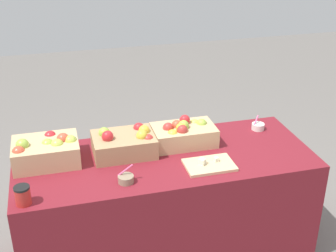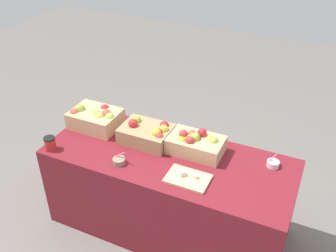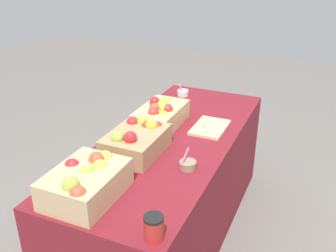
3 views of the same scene
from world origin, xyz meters
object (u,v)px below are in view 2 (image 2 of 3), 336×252
object	(u,v)px
apple_crate_left	(96,118)
coffee_cup	(50,143)
apple_crate_middle	(147,133)
sample_bowl_mid	(273,164)
apple_crate_right	(196,143)
sample_bowl_near	(119,161)
cutting_board_front	(188,178)

from	to	relation	value
apple_crate_left	coffee_cup	xyz separation A→B (m)	(-0.14, -0.42, -0.03)
apple_crate_left	apple_crate_middle	xyz separation A→B (m)	(0.49, -0.01, -0.01)
apple_crate_middle	sample_bowl_mid	distance (m)	0.98
apple_crate_right	sample_bowl_near	xyz separation A→B (m)	(-0.46, -0.37, -0.05)
cutting_board_front	coffee_cup	distance (m)	1.10
apple_crate_right	cutting_board_front	world-z (taller)	apple_crate_right
cutting_board_front	coffee_cup	xyz separation A→B (m)	(-1.10, -0.12, 0.04)
sample_bowl_mid	cutting_board_front	bearing A→B (deg)	-142.08
sample_bowl_mid	apple_crate_middle	bearing A→B (deg)	-174.11
cutting_board_front	sample_bowl_near	xyz separation A→B (m)	(-0.53, -0.05, 0.01)
apple_crate_left	sample_bowl_near	distance (m)	0.56
cutting_board_front	coffee_cup	world-z (taller)	coffee_cup
apple_crate_middle	cutting_board_front	size ratio (longest dim) A/B	1.30
sample_bowl_near	apple_crate_right	bearing A→B (deg)	38.94
sample_bowl_near	apple_crate_middle	bearing A→B (deg)	80.15
apple_crate_left	sample_bowl_near	xyz separation A→B (m)	(0.43, -0.35, -0.06)
apple_crate_left	apple_crate_middle	bearing A→B (deg)	-1.34
cutting_board_front	apple_crate_right	bearing A→B (deg)	102.03
sample_bowl_near	coffee_cup	xyz separation A→B (m)	(-0.57, -0.07, 0.03)
apple_crate_middle	sample_bowl_mid	xyz separation A→B (m)	(0.97, 0.10, -0.05)
cutting_board_front	sample_bowl_mid	xyz separation A→B (m)	(0.51, 0.40, 0.01)
apple_crate_left	coffee_cup	world-z (taller)	apple_crate_left
apple_crate_middle	apple_crate_right	world-z (taller)	apple_crate_middle
apple_crate_middle	sample_bowl_near	bearing A→B (deg)	-99.85
cutting_board_front	sample_bowl_near	world-z (taller)	sample_bowl_near
cutting_board_front	sample_bowl_mid	bearing A→B (deg)	37.92
apple_crate_middle	sample_bowl_mid	size ratio (longest dim) A/B	4.12
apple_crate_right	sample_bowl_mid	distance (m)	0.58
sample_bowl_near	sample_bowl_mid	xyz separation A→B (m)	(1.03, 0.44, 0.00)
sample_bowl_near	apple_crate_left	bearing A→B (deg)	140.87
cutting_board_front	sample_bowl_mid	distance (m)	0.64
apple_crate_left	sample_bowl_mid	bearing A→B (deg)	3.47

